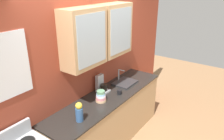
% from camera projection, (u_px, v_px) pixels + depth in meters
% --- Properties ---
extents(back_wall_unit, '(4.75, 0.41, 2.64)m').
position_uv_depth(back_wall_unit, '(92.00, 62.00, 3.54)').
color(back_wall_unit, '#993D28').
rests_on(back_wall_unit, ground_plane).
extents(counter, '(2.47, 0.62, 0.93)m').
position_uv_depth(counter, '(109.00, 119.00, 3.75)').
color(counter, tan).
rests_on(counter, ground_plane).
extents(sink_faucet, '(0.41, 0.34, 0.25)m').
position_uv_depth(sink_faucet, '(125.00, 82.00, 3.99)').
color(sink_faucet, '#2D2D30').
rests_on(sink_faucet, counter).
extents(bowl_stack, '(0.16, 0.16, 0.18)m').
position_uv_depth(bowl_stack, '(101.00, 97.00, 3.38)').
color(bowl_stack, '#E0AD7F').
rests_on(bowl_stack, counter).
extents(vase, '(0.10, 0.10, 0.28)m').
position_uv_depth(vase, '(79.00, 112.00, 2.88)').
color(vase, '#33598C').
rests_on(vase, counter).
extents(cup_near_sink, '(0.11, 0.08, 0.08)m').
position_uv_depth(cup_near_sink, '(119.00, 92.00, 3.60)').
color(cup_near_sink, black).
rests_on(cup_near_sink, counter).
extents(coffee_maker, '(0.17, 0.20, 0.29)m').
position_uv_depth(coffee_maker, '(101.00, 85.00, 3.67)').
color(coffee_maker, '#B7B7BC').
rests_on(coffee_maker, counter).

